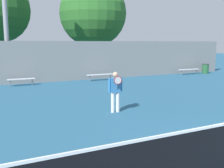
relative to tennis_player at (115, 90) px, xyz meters
The scene contains 7 objects.
tennis_player is the anchor object (origin of this frame).
bench_courtside_near 14.15m from the tennis_player, 36.34° to the left, with size 2.10×0.40×0.45m.
bench_courtside_far 8.76m from the tennis_player, 106.57° to the left, with size 1.68×0.40×0.45m.
bench_adjacent_court 8.91m from the tennis_player, 70.37° to the left, with size 2.02×0.40×0.45m.
trash_bin 15.54m from the tennis_player, 32.18° to the left, with size 0.59×0.59×0.85m.
back_fence 9.25m from the tennis_player, 84.53° to the left, with size 28.88×0.06×2.83m.
tree_green_broad 16.60m from the tennis_player, 71.04° to the left, with size 6.39×6.39×8.69m.
Camera 1 is at (-5.40, -3.68, 2.71)m, focal length 42.00 mm.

